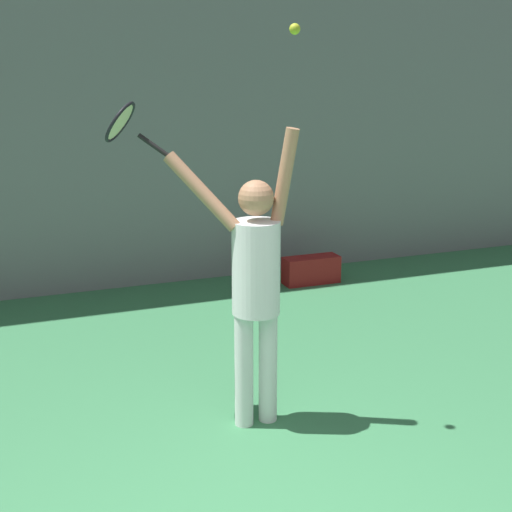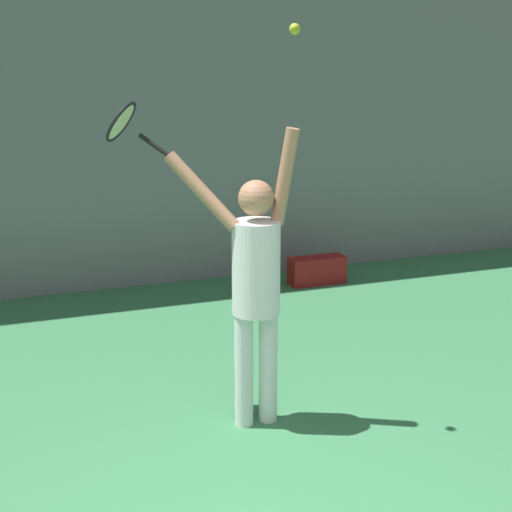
# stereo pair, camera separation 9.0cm
# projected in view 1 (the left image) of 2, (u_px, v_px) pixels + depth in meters

# --- Properties ---
(back_wall) EXTENTS (18.00, 0.10, 5.00)m
(back_wall) POSITION_uv_depth(u_px,v_px,m) (76.00, 61.00, 7.43)
(back_wall) COLOR slate
(back_wall) RESTS_ON ground_plane
(tennis_player) EXTENTS (0.85, 0.51, 2.07)m
(tennis_player) POSITION_uv_depth(u_px,v_px,m) (255.00, 277.00, 4.80)
(tennis_player) COLOR white
(tennis_player) RESTS_ON ground_plane
(tennis_racket) EXTENTS (0.46, 0.37, 0.37)m
(tennis_racket) POSITION_uv_depth(u_px,v_px,m) (123.00, 124.00, 4.67)
(tennis_racket) COLOR black
(tennis_ball) EXTENTS (0.07, 0.07, 0.07)m
(tennis_ball) POSITION_uv_depth(u_px,v_px,m) (295.00, 29.00, 4.36)
(tennis_ball) COLOR #CCDB2D
(water_bottle) EXTENTS (0.08, 0.08, 0.27)m
(water_bottle) POSITION_uv_depth(u_px,v_px,m) (270.00, 273.00, 8.29)
(water_bottle) COLOR #D84C19
(water_bottle) RESTS_ON ground_plane
(equipment_bag) EXTENTS (0.66, 0.24, 0.32)m
(equipment_bag) POSITION_uv_depth(u_px,v_px,m) (311.00, 270.00, 8.28)
(equipment_bag) COLOR maroon
(equipment_bag) RESTS_ON ground_plane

